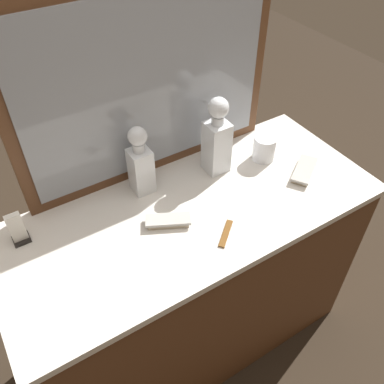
% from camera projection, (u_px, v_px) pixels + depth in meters
% --- Properties ---
extents(ground_plane, '(6.00, 6.00, 0.00)m').
position_uv_depth(ground_plane, '(192.00, 331.00, 1.93)').
color(ground_plane, '#2D2319').
extents(dresser, '(1.29, 0.56, 0.82)m').
position_uv_depth(dresser, '(192.00, 280.00, 1.65)').
color(dresser, brown).
rests_on(dresser, ground_plane).
extents(dresser_mirror, '(0.92, 0.03, 0.67)m').
position_uv_depth(dresser_mirror, '(148.00, 86.00, 1.30)').
color(dresser_mirror, brown).
rests_on(dresser_mirror, dresser).
extents(crystal_decanter_center, '(0.08, 0.08, 0.30)m').
position_uv_depth(crystal_decanter_center, '(217.00, 142.00, 1.44)').
color(crystal_decanter_center, white).
rests_on(crystal_decanter_center, dresser).
extents(crystal_decanter_rear, '(0.07, 0.07, 0.26)m').
position_uv_depth(crystal_decanter_rear, '(141.00, 166.00, 1.37)').
color(crystal_decanter_rear, white).
rests_on(crystal_decanter_rear, dresser).
extents(crystal_tumbler_rear, '(0.08, 0.08, 0.09)m').
position_uv_depth(crystal_tumbler_rear, '(264.00, 149.00, 1.54)').
color(crystal_tumbler_rear, white).
rests_on(crystal_tumbler_rear, dresser).
extents(silver_brush_right, '(0.15, 0.11, 0.02)m').
position_uv_depth(silver_brush_right, '(168.00, 221.00, 1.31)').
color(silver_brush_right, '#B7A88C').
rests_on(silver_brush_right, dresser).
extents(silver_brush_rear, '(0.17, 0.14, 0.02)m').
position_uv_depth(silver_brush_rear, '(304.00, 171.00, 1.50)').
color(silver_brush_rear, '#B7A88C').
rests_on(silver_brush_rear, dresser).
extents(tortoiseshell_comb, '(0.10, 0.09, 0.01)m').
position_uv_depth(tortoiseshell_comb, '(226.00, 233.00, 1.29)').
color(tortoiseshell_comb, brown).
rests_on(tortoiseshell_comb, dresser).
extents(napkin_holder, '(0.05, 0.05, 0.11)m').
position_uv_depth(napkin_holder, '(18.00, 230.00, 1.24)').
color(napkin_holder, black).
rests_on(napkin_holder, dresser).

